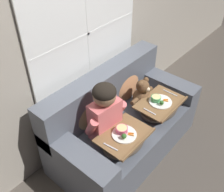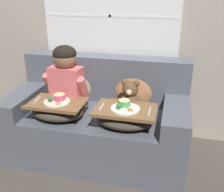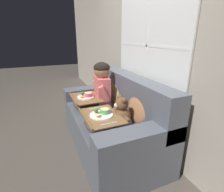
{
  "view_description": "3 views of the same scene",
  "coord_description": "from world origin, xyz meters",
  "px_view_note": "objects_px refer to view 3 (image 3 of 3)",
  "views": [
    {
      "loc": [
        -1.59,
        -1.17,
        2.35
      ],
      "look_at": [
        -0.11,
        0.1,
        0.77
      ],
      "focal_mm": 42.0,
      "sensor_mm": 36.0,
      "label": 1
    },
    {
      "loc": [
        0.64,
        -2.1,
        1.53
      ],
      "look_at": [
        0.12,
        0.07,
        0.59
      ],
      "focal_mm": 42.0,
      "sensor_mm": 36.0,
      "label": 2
    },
    {
      "loc": [
        1.82,
        -0.74,
        1.38
      ],
      "look_at": [
        -0.08,
        0.07,
        0.66
      ],
      "focal_mm": 28.0,
      "sensor_mm": 36.0,
      "label": 3
    }
  ],
  "objects_px": {
    "teddy_bear": "(121,113)",
    "lap_tray_child": "(86,102)",
    "couch": "(113,122)",
    "throw_pillow_behind_teddy": "(139,106)",
    "lap_tray_teddy": "(101,122)",
    "throw_pillow_behind_child": "(116,91)",
    "child_figure": "(102,82)"
  },
  "relations": [
    {
      "from": "throw_pillow_behind_child",
      "to": "lap_tray_teddy",
      "type": "bearing_deg",
      "value": -36.25
    },
    {
      "from": "child_figure",
      "to": "throw_pillow_behind_teddy",
      "type": "bearing_deg",
      "value": 19.33
    },
    {
      "from": "couch",
      "to": "throw_pillow_behind_teddy",
      "type": "height_order",
      "value": "couch"
    },
    {
      "from": "child_figure",
      "to": "throw_pillow_behind_child",
      "type": "bearing_deg",
      "value": 89.97
    },
    {
      "from": "throw_pillow_behind_teddy",
      "to": "teddy_bear",
      "type": "distance_m",
      "value": 0.22
    },
    {
      "from": "throw_pillow_behind_teddy",
      "to": "child_figure",
      "type": "bearing_deg",
      "value": -160.67
    },
    {
      "from": "throw_pillow_behind_teddy",
      "to": "teddy_bear",
      "type": "height_order",
      "value": "throw_pillow_behind_teddy"
    },
    {
      "from": "couch",
      "to": "lap_tray_child",
      "type": "xyz_separation_m",
      "value": [
        -0.3,
        -0.27,
        0.2
      ]
    },
    {
      "from": "throw_pillow_behind_teddy",
      "to": "teddy_bear",
      "type": "xyz_separation_m",
      "value": [
        -0.0,
        -0.21,
        -0.05
      ]
    },
    {
      "from": "lap_tray_teddy",
      "to": "child_figure",
      "type": "bearing_deg",
      "value": 159.1
    },
    {
      "from": "couch",
      "to": "throw_pillow_behind_child",
      "type": "distance_m",
      "value": 0.46
    },
    {
      "from": "throw_pillow_behind_child",
      "to": "lap_tray_child",
      "type": "relative_size",
      "value": 0.85
    },
    {
      "from": "teddy_bear",
      "to": "lap_tray_teddy",
      "type": "height_order",
      "value": "teddy_bear"
    },
    {
      "from": "lap_tray_teddy",
      "to": "throw_pillow_behind_child",
      "type": "bearing_deg",
      "value": 143.75
    },
    {
      "from": "throw_pillow_behind_teddy",
      "to": "child_figure",
      "type": "xyz_separation_m",
      "value": [
        -0.6,
        -0.21,
        0.14
      ]
    },
    {
      "from": "throw_pillow_behind_teddy",
      "to": "lap_tray_teddy",
      "type": "distance_m",
      "value": 0.45
    },
    {
      "from": "couch",
      "to": "teddy_bear",
      "type": "height_order",
      "value": "couch"
    },
    {
      "from": "couch",
      "to": "lap_tray_child",
      "type": "height_order",
      "value": "couch"
    },
    {
      "from": "couch",
      "to": "throw_pillow_behind_teddy",
      "type": "distance_m",
      "value": 0.46
    },
    {
      "from": "teddy_bear",
      "to": "lap_tray_child",
      "type": "relative_size",
      "value": 0.74
    },
    {
      "from": "child_figure",
      "to": "lap_tray_child",
      "type": "xyz_separation_m",
      "value": [
        0.0,
        -0.23,
        -0.25
      ]
    },
    {
      "from": "couch",
      "to": "child_figure",
      "type": "bearing_deg",
      "value": -172.81
    },
    {
      "from": "throw_pillow_behind_child",
      "to": "throw_pillow_behind_teddy",
      "type": "xyz_separation_m",
      "value": [
        0.6,
        0.0,
        0.0
      ]
    },
    {
      "from": "child_figure",
      "to": "lap_tray_teddy",
      "type": "bearing_deg",
      "value": -20.9
    },
    {
      "from": "couch",
      "to": "lap_tray_teddy",
      "type": "relative_size",
      "value": 3.25
    },
    {
      "from": "teddy_bear",
      "to": "lap_tray_teddy",
      "type": "xyz_separation_m",
      "value": [
        -0.0,
        -0.23,
        -0.06
      ]
    },
    {
      "from": "couch",
      "to": "throw_pillow_behind_child",
      "type": "height_order",
      "value": "couch"
    },
    {
      "from": "throw_pillow_behind_child",
      "to": "teddy_bear",
      "type": "xyz_separation_m",
      "value": [
        0.6,
        -0.21,
        -0.05
      ]
    },
    {
      "from": "couch",
      "to": "lap_tray_teddy",
      "type": "height_order",
      "value": "couch"
    },
    {
      "from": "couch",
      "to": "lap_tray_child",
      "type": "distance_m",
      "value": 0.45
    },
    {
      "from": "couch",
      "to": "child_figure",
      "type": "distance_m",
      "value": 0.54
    },
    {
      "from": "couch",
      "to": "throw_pillow_behind_child",
      "type": "bearing_deg",
      "value": 150.08
    }
  ]
}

